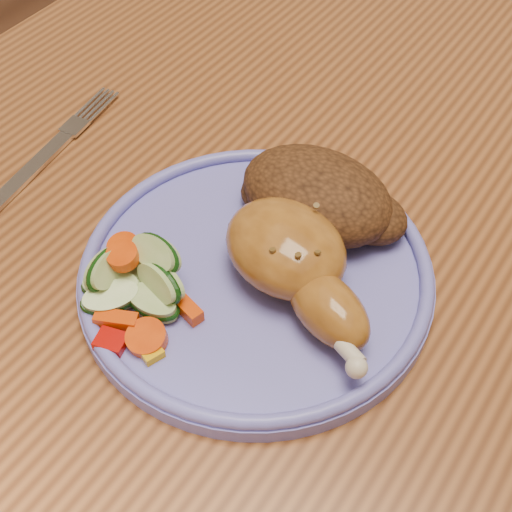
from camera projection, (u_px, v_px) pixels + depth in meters
name	position (u px, v px, depth m)	size (l,w,h in m)	color
dining_table	(383.00, 301.00, 0.60)	(0.90, 1.40, 0.75)	brown
plate	(256.00, 276.00, 0.50)	(0.25, 0.25, 0.01)	#6A68CE
plate_rim	(256.00, 265.00, 0.49)	(0.25, 0.25, 0.01)	#6A68CE
chicken_leg	(296.00, 262.00, 0.47)	(0.14, 0.11, 0.05)	#A76623
rice_pilaf	(320.00, 197.00, 0.51)	(0.13, 0.08, 0.05)	#4D2A13
vegetable_pile	(133.00, 284.00, 0.47)	(0.09, 0.09, 0.05)	#A50A05
fork	(43.00, 158.00, 0.58)	(0.04, 0.16, 0.00)	silver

